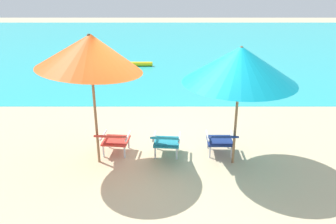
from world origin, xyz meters
name	(u,v)px	position (x,y,z in m)	size (l,w,h in m)	color
ground_plane	(168,94)	(0.00, 4.00, 0.00)	(40.00, 40.00, 0.00)	#CCB78E
ocean_band	(168,45)	(0.00, 11.91, 0.00)	(40.00, 18.00, 0.01)	#28B2B7
swim_buoy	(132,64)	(-1.44, 7.51, 0.10)	(0.18, 0.18, 1.60)	yellow
lounge_chair_left	(113,139)	(-1.12, 0.03, 0.40)	(0.62, 0.92, 0.68)	red
lounge_chair_center	(165,140)	(-0.05, -0.04, 0.40)	(0.61, 0.92, 0.68)	teal
lounge_chair_right	(221,139)	(1.06, 0.02, 0.40)	(0.55, 0.88, 0.68)	navy
beach_umbrella_left	(90,52)	(-1.39, -0.19, 2.22)	(2.41, 2.38, 2.63)	olive
beach_umbrella_right	(240,65)	(1.28, -0.21, 2.00)	(2.67, 2.67, 2.34)	olive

